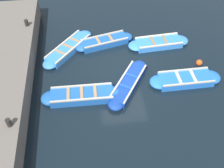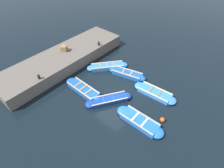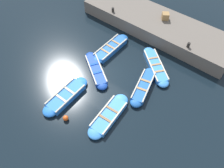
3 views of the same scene
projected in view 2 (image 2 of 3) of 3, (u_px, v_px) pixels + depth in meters
The scene contains 12 objects.
ground_plane at pixel (115, 95), 13.51m from camera, with size 120.00×120.00×0.00m, color black.
boat_alongside at pixel (109, 100), 12.86m from camera, with size 2.51×3.35×0.40m.
boat_outer_left at pixel (139, 121), 11.50m from camera, with size 3.52×1.02×0.41m.
boat_outer_right at pixel (107, 66), 15.88m from camera, with size 2.97×3.36×0.38m.
boat_tucked at pixel (127, 74), 15.08m from camera, with size 3.43×1.52×0.42m.
boat_mid_row at pixel (83, 90), 13.64m from camera, with size 3.73×0.97×0.44m.
boat_bow_out at pixel (155, 93), 13.43m from camera, with size 3.49×1.14×0.38m.
quay_wall at pixel (64, 59), 16.12m from camera, with size 3.48×12.13×1.06m.
bollard_north at pixel (39, 77), 13.16m from camera, with size 0.20×0.20×0.35m, color black.
bollard_mid_north at pixel (99, 44), 16.78m from camera, with size 0.20×0.20×0.35m, color black.
wooden_crate at pixel (64, 48), 16.00m from camera, with size 0.50×0.50×0.50m, color olive.
buoy_orange_near at pixel (162, 120), 11.59m from camera, with size 0.33×0.33×0.33m, color #E05119.
Camera 2 is at (5.91, -7.24, 9.79)m, focal length 28.00 mm.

